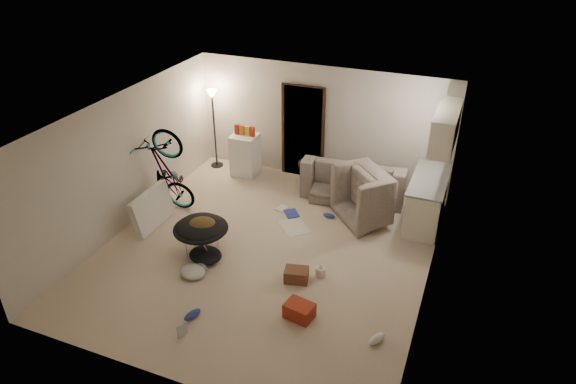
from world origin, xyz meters
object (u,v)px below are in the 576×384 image
at_px(armchair, 380,199).
at_px(tv_box, 152,209).
at_px(kitchen_counter, 427,201).
at_px(floor_lamp, 213,112).
at_px(saucer_chair, 201,233).
at_px(juicer, 321,271).
at_px(sofa, 354,183).
at_px(mini_fridge, 245,155).
at_px(drink_case_b, 299,311).
at_px(bicycle, 169,188).
at_px(drink_case_a, 296,275).

bearing_deg(armchair, tv_box, 72.88).
bearing_deg(kitchen_counter, armchair, -171.45).
bearing_deg(floor_lamp, kitchen_counter, -7.66).
bearing_deg(saucer_chair, juicer, 3.18).
bearing_deg(floor_lamp, sofa, -3.46).
distance_m(mini_fridge, drink_case_b, 4.75).
xyz_separation_m(kitchen_counter, sofa, (-1.52, 0.45, -0.14)).
distance_m(sofa, armchair, 0.88).
xyz_separation_m(bicycle, drink_case_a, (3.09, -1.14, -0.37)).
xyz_separation_m(floor_lamp, bicycle, (0.10, -2.06, -0.83)).
relative_size(floor_lamp, mini_fridge, 1.95).
bearing_deg(armchair, juicer, 125.31).
distance_m(drink_case_a, juicer, 0.41).
xyz_separation_m(mini_fridge, tv_box, (-0.70, -2.56, -0.12)).
bearing_deg(drink_case_b, juicer, 101.46).
height_order(bicycle, juicer, bicycle).
xyz_separation_m(saucer_chair, tv_box, (-1.29, 0.42, -0.05)).
bearing_deg(bicycle, juicer, -107.04).
height_order(kitchen_counter, bicycle, bicycle).
xyz_separation_m(saucer_chair, juicer, (2.12, 0.12, -0.30)).
height_order(saucer_chair, juicer, saucer_chair).
relative_size(bicycle, tv_box, 1.74).
bearing_deg(bicycle, floor_lamp, 0.42).
xyz_separation_m(kitchen_counter, drink_case_a, (-1.64, -2.56, -0.33)).
bearing_deg(drink_case_b, drink_case_a, 124.64).
distance_m(kitchen_counter, sofa, 1.59).
bearing_deg(sofa, tv_box, 33.42).
bearing_deg(mini_fridge, floor_lamp, 172.45).
distance_m(mini_fridge, juicer, 3.97).
bearing_deg(mini_fridge, bicycle, -109.89).
bearing_deg(armchair, floor_lamp, 35.91).
xyz_separation_m(kitchen_counter, drink_case_b, (-1.30, -3.32, -0.32)).
relative_size(armchair, mini_fridge, 1.27).
distance_m(floor_lamp, tv_box, 2.83).
relative_size(floor_lamp, armchair, 1.53).
height_order(floor_lamp, armchair, floor_lamp).
height_order(armchair, tv_box, armchair).
bearing_deg(drink_case_a, saucer_chair, 163.32).
distance_m(drink_case_a, drink_case_b, 0.84).
height_order(bicycle, saucer_chair, bicycle).
relative_size(bicycle, drink_case_a, 4.85).
relative_size(armchair, saucer_chair, 1.25).
xyz_separation_m(kitchen_counter, tv_box, (-4.73, -2.01, -0.09)).
bearing_deg(kitchen_counter, saucer_chair, -144.74).
bearing_deg(drink_case_b, bicycle, 161.76).
height_order(mini_fridge, tv_box, mini_fridge).
bearing_deg(tv_box, kitchen_counter, 22.88).
distance_m(floor_lamp, bicycle, 2.23).
relative_size(kitchen_counter, tv_box, 1.42).
xyz_separation_m(mini_fridge, juicer, (2.72, -2.86, -0.37)).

